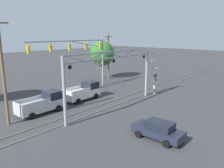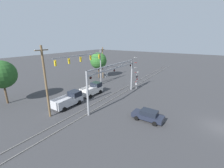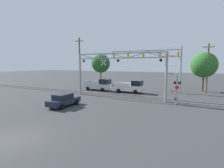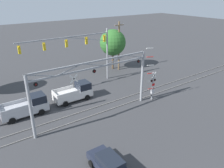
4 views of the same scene
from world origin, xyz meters
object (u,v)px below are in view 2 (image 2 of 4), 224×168
Objects in this scene: crossing_gantry at (114,77)px; background_tree_far_left_verge at (98,61)px; sedan_waiting at (148,115)px; pickup_truck_following at (69,100)px; crossing_signal_mast at (136,79)px; pickup_truck_lead at (92,89)px; utility_pole_left at (46,82)px; background_tree_beyond_span at (2,75)px; utility_pole_right at (103,62)px; traffic_signal_span at (90,62)px.

background_tree_far_left_verge reaches higher than crossing_gantry.
sedan_waiting is at bearing -113.85° from crossing_gantry.
pickup_truck_following is 1.22× the size of sedan_waiting.
background_tree_far_left_verge is at bearing 76.86° from crossing_signal_mast.
pickup_truck_lead is at bearing -146.73° from background_tree_far_left_verge.
crossing_signal_mast is at bearing -20.72° from pickup_truck_following.
crossing_gantry is 2.83× the size of pickup_truck_lead.
crossing_gantry is 1.41× the size of utility_pole_left.
utility_pole_left is 1.40× the size of background_tree_far_left_verge.
background_tree_beyond_span reaches higher than crossing_gantry.
crossing_signal_mast is at bearing -103.14° from background_tree_far_left_verge.
background_tree_beyond_span reaches higher than crossing_signal_mast.
crossing_gantry is 8.40m from pickup_truck_following.
utility_pole_left reaches higher than utility_pole_right.
crossing_gantry is at bearing -22.92° from utility_pole_left.
utility_pole_right is at bearing 20.19° from pickup_truck_following.
pickup_truck_following is 5.69m from utility_pole_left.
background_tree_far_left_verge is (22.36, -1.93, -0.27)m from background_tree_beyond_span.
crossing_signal_mast is 0.84× the size of utility_pole_right.
crossing_signal_mast is 1.44× the size of pickup_truck_lead.
pickup_truck_lead is at bearing 2.86° from pickup_truck_following.
crossing_signal_mast is 0.53× the size of traffic_signal_span.
sedan_waiting is at bearing -128.35° from utility_pole_right.
utility_pole_left reaches higher than traffic_signal_span.
utility_pole_right reaches higher than sedan_waiting.
utility_pole_right is (21.61, 7.02, -0.72)m from utility_pole_left.
pickup_truck_following is at bearing -159.81° from utility_pole_right.
traffic_signal_span is 2.61× the size of pickup_truck_following.
sedan_waiting is (-7.01, -16.45, -4.95)m from traffic_signal_span.
traffic_signal_span reaches higher than crossing_gantry.
background_tree_far_left_verge is at bearing 23.79° from pickup_truck_following.
crossing_gantry is at bearing 176.05° from crossing_signal_mast.
utility_pole_right is at bearing 16.98° from traffic_signal_span.
crossing_signal_mast is at bearing -106.71° from utility_pole_right.
utility_pole_right reaches higher than background_tree_beyond_span.
crossing_gantry is at bearing -51.51° from background_tree_beyond_span.
utility_pole_left is (-13.69, -4.60, -0.66)m from traffic_signal_span.
utility_pole_left reaches higher than background_tree_beyond_span.
crossing_gantry is 18.22m from background_tree_beyond_span.
traffic_signal_span is 7.05m from pickup_truck_lead.
crossing_signal_mast is 24.53m from background_tree_beyond_span.
background_tree_far_left_verge reaches higher than pickup_truck_lead.
pickup_truck_following is (-14.09, 5.33, -1.16)m from crossing_signal_mast.
crossing_signal_mast is 13.46m from sedan_waiting.
background_tree_beyond_span is at bearing 141.01° from pickup_truck_lead.
utility_pole_left is at bearing -161.43° from traffic_signal_span.
crossing_signal_mast reaches higher than sedan_waiting.
pickup_truck_following is at bearing 102.35° from sedan_waiting.
background_tree_beyond_span is (-11.33, 9.17, 4.02)m from pickup_truck_lead.
background_tree_far_left_verge reaches higher than sedan_waiting.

